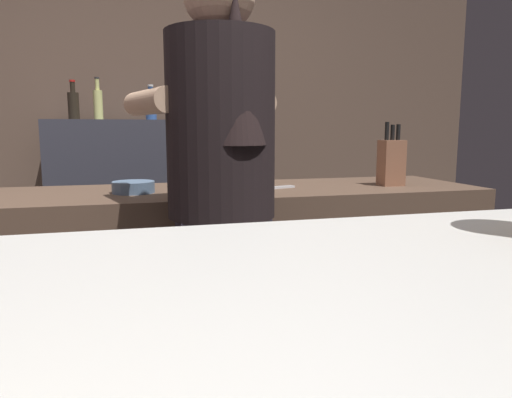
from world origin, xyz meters
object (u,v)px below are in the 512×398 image
Objects in this scene: chefs_knife at (270,188)px; bartender at (222,189)px; bottle_hot_sauce at (73,104)px; mixing_bowl at (133,187)px; bottle_soy at (151,107)px; knife_block at (391,162)px; bottle_olive_oil at (98,103)px.

bartender is at bearing -141.86° from chefs_knife.
bottle_hot_sauce reaches higher than chefs_knife.
mixing_bowl is 1.34m from bottle_soy.
mixing_bowl is (-1.11, 0.04, -0.08)m from knife_block.
bottle_soy is 0.92× the size of bottle_hot_sauce.
mixing_bowl is 0.67× the size of bottle_hot_sauce.
bottle_olive_oil reaches higher than bottle_soy.
chefs_knife is at bearing -50.39° from bartender.
bottle_hot_sauce is (-0.89, 1.33, 0.40)m from chefs_knife.
bottle_hot_sauce is (-0.34, 1.30, 0.38)m from mixing_bowl.
bottle_soy is at bearing 126.23° from knife_block.
mixing_bowl is (-0.27, 0.43, -0.04)m from bartender.
knife_block is at bearing -80.85° from bartender.
bottle_soy reaches higher than knife_block.
bottle_hot_sauce is (-0.15, 0.04, -0.01)m from bottle_olive_oil.
bartender is 0.49m from chefs_knife.
knife_block is at bearing -53.77° from bottle_soy.
mixing_bowl is 0.68× the size of chefs_knife.
bottle_olive_oil reaches higher than knife_block.
knife_block reaches higher than mixing_bowl.
bottle_olive_oil is at bearing 134.90° from knife_block.
bottle_soy is 0.47m from bottle_hot_sauce.
bottle_olive_oil is (-1.30, 1.30, 0.30)m from knife_block.
chefs_knife is 1.43m from bottle_soy.
chefs_knife is (0.28, 0.41, -0.05)m from bartender.
bottle_soy reaches higher than chefs_knife.
chefs_knife is at bearing -56.22° from bottle_hot_sauce.
knife_block is at bearing -18.92° from chefs_knife.
bottle_soy is (-0.14, 1.71, 0.34)m from bartender.
bottle_olive_oil is 1.16× the size of bottle_soy.
knife_block is 1.99m from bottle_hot_sauce.
bartender reaches higher than bottle_hot_sauce.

